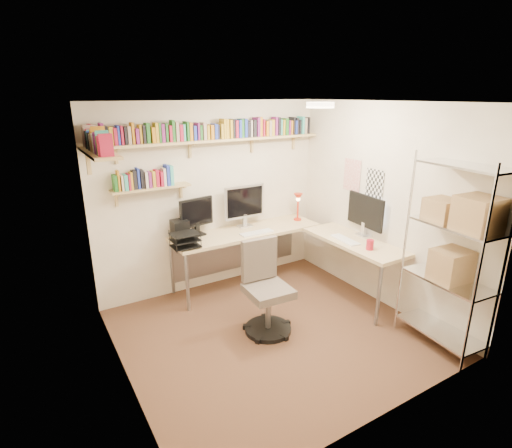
% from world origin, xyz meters
% --- Properties ---
extents(ground, '(3.20, 3.20, 0.00)m').
position_xyz_m(ground, '(0.00, 0.00, 0.00)').
color(ground, '#46261E').
rests_on(ground, ground).
extents(room_shell, '(3.24, 3.04, 2.52)m').
position_xyz_m(room_shell, '(0.00, 0.00, 1.55)').
color(room_shell, beige).
rests_on(room_shell, ground).
extents(wall_shelves, '(3.12, 1.09, 0.80)m').
position_xyz_m(wall_shelves, '(-0.40, 1.30, 2.03)').
color(wall_shelves, tan).
rests_on(wall_shelves, ground).
extents(corner_desk, '(2.48, 2.10, 1.40)m').
position_xyz_m(corner_desk, '(0.50, 0.94, 0.80)').
color(corner_desk, '#D9BA8D').
rests_on(corner_desk, ground).
extents(office_chair, '(0.55, 0.56, 1.05)m').
position_xyz_m(office_chair, '(-0.03, 0.11, 0.44)').
color(office_chair, black).
rests_on(office_chair, ground).
extents(wire_rack, '(0.51, 0.92, 2.04)m').
position_xyz_m(wire_rack, '(1.42, -1.13, 1.22)').
color(wire_rack, silver).
rests_on(wire_rack, ground).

